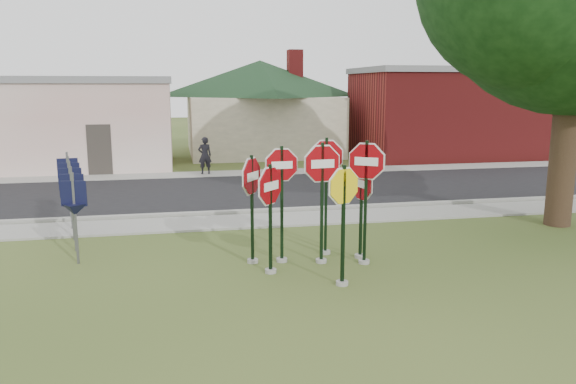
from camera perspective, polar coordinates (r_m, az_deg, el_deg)
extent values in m
plane|color=#364A1B|center=(10.96, 4.42, -9.61)|extent=(120.00, 120.00, 0.00)
cube|color=gray|center=(16.09, -0.92, -2.83)|extent=(60.00, 1.60, 0.06)
cube|color=black|center=(20.43, -3.23, 0.06)|extent=(60.00, 7.00, 0.04)
cube|color=gray|center=(24.63, -4.67, 1.90)|extent=(60.00, 1.60, 0.06)
cube|color=gray|center=(17.04, -1.54, -1.92)|extent=(60.00, 0.20, 0.14)
cylinder|color=gray|center=(12.38, 3.39, -6.98)|extent=(0.24, 0.24, 0.08)
cube|color=black|center=(12.05, 3.45, -1.20)|extent=(0.06, 0.06, 2.63)
cylinder|color=white|center=(11.90, 3.50, 2.89)|extent=(1.12, 0.13, 1.12)
cylinder|color=maroon|center=(11.90, 3.50, 2.89)|extent=(1.04, 0.13, 1.04)
cube|color=white|center=(11.90, 3.50, 2.89)|extent=(0.52, 0.06, 0.18)
cylinder|color=gray|center=(11.07, 5.51, -9.19)|extent=(0.24, 0.24, 0.08)
cube|color=black|center=(10.74, 5.62, -3.48)|extent=(0.07, 0.07, 2.35)
cylinder|color=white|center=(10.58, 5.70, 0.59)|extent=(0.92, 0.41, 0.99)
cylinder|color=yellow|center=(10.58, 5.70, 0.59)|extent=(0.85, 0.38, 0.92)
cylinder|color=gray|center=(11.72, -1.77, -8.01)|extent=(0.24, 0.24, 0.08)
cube|color=black|center=(11.41, -1.81, -2.81)|extent=(0.08, 0.08, 2.26)
cylinder|color=white|center=(11.27, -1.83, 0.62)|extent=(0.77, 0.81, 1.10)
cylinder|color=maroon|center=(11.27, -1.83, 0.62)|extent=(0.71, 0.75, 1.02)
cube|color=white|center=(11.27, -1.83, 0.62)|extent=(0.36, 0.37, 0.18)
cylinder|color=gray|center=(12.41, 7.73, -7.02)|extent=(0.24, 0.24, 0.08)
cube|color=black|center=(12.08, 7.88, -1.14)|extent=(0.08, 0.07, 2.68)
cylinder|color=white|center=(11.93, 7.99, 3.10)|extent=(0.92, 0.62, 1.09)
cylinder|color=maroon|center=(11.93, 7.99, 3.10)|extent=(0.85, 0.58, 1.01)
cube|color=white|center=(11.93, 7.99, 3.10)|extent=(0.42, 0.29, 0.17)
cylinder|color=gray|center=(13.00, 3.80, -6.11)|extent=(0.24, 0.24, 0.08)
cube|color=black|center=(12.69, 3.88, -0.49)|extent=(0.07, 0.06, 2.68)
cylinder|color=white|center=(12.54, 3.93, 3.61)|extent=(1.04, 0.19, 1.05)
cylinder|color=maroon|center=(12.54, 3.93, 3.61)|extent=(0.96, 0.18, 0.97)
cube|color=white|center=(12.54, 3.93, 3.61)|extent=(0.48, 0.09, 0.17)
cylinder|color=gray|center=(12.42, -0.63, -6.91)|extent=(0.24, 0.24, 0.08)
cube|color=black|center=(12.10, -0.64, -1.32)|extent=(0.06, 0.05, 2.55)
cylinder|color=white|center=(11.95, -0.65, 2.76)|extent=(1.00, 0.09, 1.00)
cylinder|color=maroon|center=(11.95, -0.65, 2.76)|extent=(0.93, 0.09, 0.93)
cube|color=white|center=(11.95, -0.65, 2.76)|extent=(0.46, 0.04, 0.16)
cylinder|color=gray|center=(12.79, 7.32, -6.47)|extent=(0.24, 0.24, 0.08)
cube|color=black|center=(12.52, 7.44, -2.01)|extent=(0.06, 0.07, 2.12)
cylinder|color=white|center=(12.40, 7.51, 0.85)|extent=(0.29, 1.03, 1.06)
cylinder|color=maroon|center=(12.40, 7.51, 0.85)|extent=(0.28, 0.95, 0.98)
cube|color=white|center=(12.40, 7.51, 0.85)|extent=(0.14, 0.47, 0.17)
cylinder|color=gray|center=(12.37, -3.61, -6.99)|extent=(0.24, 0.24, 0.08)
cube|color=black|center=(12.08, -3.67, -1.82)|extent=(0.08, 0.08, 2.37)
cylinder|color=white|center=(11.94, -3.71, 1.61)|extent=(0.65, 0.94, 1.13)
cylinder|color=maroon|center=(11.94, -3.71, 1.61)|extent=(0.60, 0.88, 1.05)
cube|color=white|center=(11.94, -3.71, 1.61)|extent=(0.30, 0.44, 0.18)
cube|color=#59595E|center=(12.87, -20.79, -2.56)|extent=(0.05, 0.05, 2.00)
cube|color=black|center=(12.76, -20.96, -0.15)|extent=(0.55, 0.13, 0.55)
cone|color=black|center=(12.83, -20.85, -1.69)|extent=(0.65, 0.65, 0.25)
cube|color=#59595E|center=(13.87, -20.96, -1.65)|extent=(0.05, 0.05, 2.00)
cube|color=black|center=(13.77, -21.11, 0.59)|extent=(0.55, 0.09, 0.55)
cone|color=black|center=(13.83, -21.02, -0.84)|extent=(0.62, 0.62, 0.25)
cube|color=#59595E|center=(14.87, -21.11, -0.86)|extent=(0.05, 0.05, 2.00)
cube|color=black|center=(14.77, -21.25, 1.23)|extent=(0.55, 0.05, 0.55)
cone|color=black|center=(14.83, -21.16, -0.10)|extent=(0.58, 0.58, 0.25)
cube|color=#59595E|center=(15.87, -21.23, -0.17)|extent=(0.05, 0.05, 2.00)
cube|color=black|center=(15.78, -21.37, 1.79)|extent=(0.55, 0.05, 0.55)
cone|color=black|center=(15.84, -21.28, 0.54)|extent=(0.58, 0.58, 0.25)
cube|color=#59595E|center=(16.87, -21.35, 0.44)|extent=(0.05, 0.05, 2.00)
cube|color=black|center=(16.79, -21.47, 2.28)|extent=(0.55, 0.09, 0.55)
cone|color=black|center=(16.84, -21.39, 1.10)|extent=(0.62, 0.62, 0.25)
cube|color=silver|center=(28.60, -23.99, 6.22)|extent=(12.00, 6.00, 4.00)
cube|color=gray|center=(28.55, -24.30, 10.31)|extent=(12.20, 6.20, 0.30)
cube|color=#332D28|center=(25.24, -18.59, 4.04)|extent=(1.00, 0.10, 2.20)
cube|color=beige|center=(32.32, -2.81, 6.83)|extent=(8.00, 8.00, 3.20)
pyramid|color=black|center=(32.27, -2.87, 13.22)|extent=(11.60, 11.60, 2.00)
cube|color=maroon|center=(32.62, 0.70, 12.85)|extent=(0.80, 0.80, 1.60)
cube|color=maroon|center=(32.06, 16.31, 7.55)|extent=(10.00, 6.00, 4.50)
cube|color=gray|center=(32.03, 16.53, 11.74)|extent=(10.20, 6.20, 0.30)
cube|color=white|center=(28.51, 15.51, 7.95)|extent=(2.00, 0.08, 0.90)
cylinder|color=black|center=(16.95, 26.36, 5.71)|extent=(0.70, 0.70, 5.29)
cylinder|color=black|center=(43.68, 23.46, 7.51)|extent=(0.50, 0.50, 4.00)
sphere|color=black|center=(43.68, 23.82, 12.22)|extent=(5.60, 5.60, 5.60)
imported|color=black|center=(24.40, -8.45, 3.70)|extent=(0.63, 0.46, 1.60)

